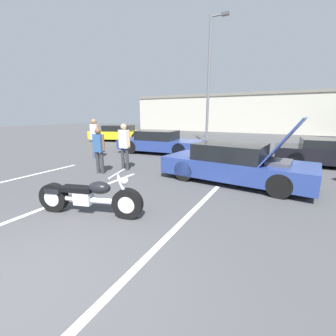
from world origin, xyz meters
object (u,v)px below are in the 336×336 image
parked_car_mid_row (160,142)px  spectator_midground (95,135)px  parked_car_left_row (121,133)px  spectator_by_show_car (124,143)px  show_car_hood_open (236,164)px  motorcycle (89,197)px  spectator_near_motorcycle (99,147)px  parked_car_right_row (330,153)px  light_pole (210,77)px

parked_car_mid_row → spectator_midground: bearing=-129.8°
spectator_midground → parked_car_left_row: bearing=120.4°
spectator_by_show_car → show_car_hood_open: bearing=5.3°
motorcycle → show_car_hood_open: bearing=44.2°
spectator_near_motorcycle → spectator_midground: (-2.21, 1.98, 0.17)m
show_car_hood_open → parked_car_right_row: show_car_hood_open is taller
show_car_hood_open → spectator_by_show_car: 4.04m
motorcycle → spectator_midground: spectator_midground is taller
light_pole → spectator_near_motorcycle: 10.39m
spectator_near_motorcycle → spectator_midground: bearing=138.0°
parked_car_right_row → spectator_by_show_car: spectator_by_show_car is taller
show_car_hood_open → parked_car_right_row: 4.98m
light_pole → spectator_midground: (-2.94, -7.75, -3.39)m
parked_car_mid_row → spectator_by_show_car: bearing=-84.0°
show_car_hood_open → spectator_midground: bearing=178.8°
spectator_near_motorcycle → spectator_midground: size_ratio=0.86×
light_pole → show_car_hood_open: light_pole is taller
light_pole → parked_car_right_row: 8.93m
parked_car_left_row → spectator_midground: 7.29m
parked_car_right_row → spectator_near_motorcycle: bearing=-147.4°
parked_car_mid_row → spectator_midground: (-1.92, -2.75, 0.53)m
parked_car_mid_row → motorcycle: bearing=-75.8°
parked_car_left_row → spectator_by_show_car: bearing=-68.1°
motorcycle → parked_car_left_row: parked_car_left_row is taller
show_car_hood_open → spectator_midground: (-6.66, 0.79, 0.54)m
parked_car_right_row → spectator_by_show_car: (-6.89, -4.41, 0.49)m
parked_car_mid_row → light_pole: bearing=73.4°
parked_car_left_row → spectator_midground: (3.68, -6.28, 0.52)m
motorcycle → parked_car_right_row: 9.37m
parked_car_left_row → spectator_by_show_car: size_ratio=2.94×
parked_car_left_row → spectator_near_motorcycle: (5.88, -8.26, 0.35)m
motorcycle → spectator_midground: (-4.48, 4.62, 0.73)m
spectator_near_motorcycle → spectator_by_show_car: 0.95m
parked_car_right_row → parked_car_left_row: (-13.24, 3.03, 0.05)m
motorcycle → parked_car_mid_row: (-2.57, 7.37, 0.19)m
show_car_hood_open → parked_car_left_row: (-10.34, 7.07, 0.01)m
spectator_near_motorcycle → parked_car_left_row: bearing=125.5°
parked_car_right_row → spectator_near_motorcycle: (-7.35, -5.23, 0.41)m
parked_car_left_row → spectator_midground: size_ratio=2.75×
motorcycle → show_car_hood_open: 4.41m
parked_car_right_row → parked_car_left_row: 13.58m
parked_car_left_row → spectator_midground: bearing=-78.3°
spectator_midground → parked_car_right_row: bearing=18.8°
light_pole → motorcycle: size_ratio=3.63×
motorcycle → parked_car_right_row: size_ratio=0.54×
parked_car_right_row → motorcycle: bearing=-125.6°
show_car_hood_open → spectator_by_show_car: bearing=-169.2°
show_car_hood_open → light_pole: bearing=119.1°
light_pole → show_car_hood_open: bearing=-66.5°
motorcycle → spectator_midground: bearing=118.1°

